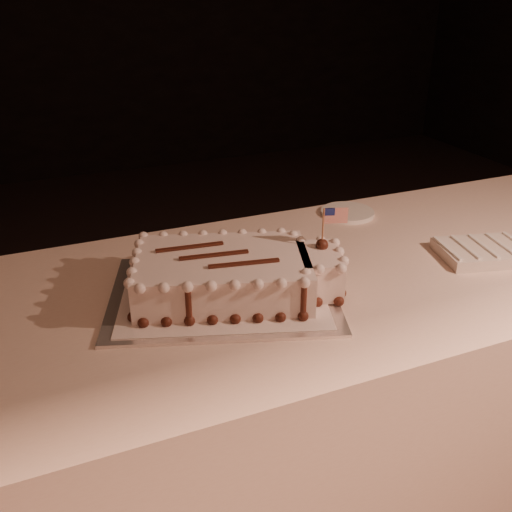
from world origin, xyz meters
name	(u,v)px	position (x,y,z in m)	size (l,w,h in m)	color
banquet_table	(321,391)	(0.00, 0.60, 0.38)	(2.40, 0.80, 0.75)	beige
cake_board	(223,294)	(-0.28, 0.58, 0.75)	(0.50, 0.38, 0.01)	white
doily	(223,292)	(-0.28, 0.58, 0.76)	(0.45, 0.34, 0.00)	white
sheet_cake	(235,274)	(-0.25, 0.58, 0.81)	(0.50, 0.37, 0.19)	white
napkin_stack	(482,252)	(0.40, 0.51, 0.77)	(0.25, 0.20, 0.04)	beige
side_plate	(347,213)	(0.23, 0.90, 0.76)	(0.16, 0.16, 0.01)	white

